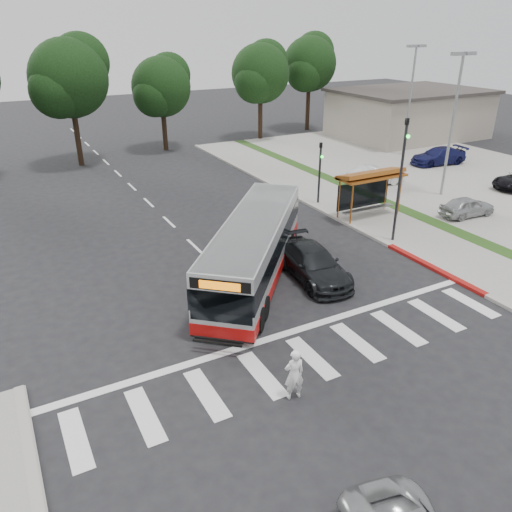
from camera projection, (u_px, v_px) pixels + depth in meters
ground at (246, 296)px, 21.47m from camera, size 140.00×140.00×0.00m
sidewalk_east at (340, 202)px, 32.55m from camera, size 4.00×40.00×0.12m
curb_east at (315, 207)px, 31.69m from camera, size 0.30×40.00×0.15m
curb_east_red at (434, 268)px, 23.70m from camera, size 0.32×6.00×0.15m
parking_lot at (447, 172)px, 39.31m from camera, size 18.00×36.00×0.10m
commercial_building at (408, 115)px, 50.98m from camera, size 14.00×10.00×4.40m
building_roof_cap at (411, 91)px, 49.99m from camera, size 14.60×10.60×0.30m
crosswalk_ladder at (312, 357)px, 17.48m from camera, size 18.00×2.60×0.01m
bus_shelter at (370, 180)px, 29.19m from camera, size 4.20×1.60×2.86m
traffic_signal_ne_tall at (401, 171)px, 25.15m from camera, size 0.18×0.37×6.50m
traffic_signal_ne_short at (320, 167)px, 31.33m from camera, size 0.18×0.37×4.00m
lot_light_front at (455, 106)px, 31.49m from camera, size 1.90×0.35×9.01m
lot_light_mid at (412, 86)px, 42.05m from camera, size 1.90×0.35×9.01m
tree_ne_a at (261, 72)px, 48.08m from camera, size 6.16×5.74×9.30m
tree_ne_b at (310, 63)px, 52.46m from camera, size 6.16×5.74×10.02m
tree_north_a at (69, 77)px, 38.54m from camera, size 6.60×6.15×10.17m
tree_north_b at (162, 86)px, 44.09m from camera, size 5.72×5.33×8.43m
transit_bus at (254, 250)px, 22.38m from camera, size 8.97×9.94×2.85m
pedestrian at (294, 374)px, 15.26m from camera, size 0.70×0.52×1.76m
dark_sedan at (313, 263)px, 22.70m from camera, size 2.60×5.21×1.45m
parked_car_0 at (467, 206)px, 29.87m from camera, size 3.59×1.66×1.19m
parked_car_1 at (375, 176)px, 35.69m from camera, size 4.24×1.96×1.35m
parked_car_3 at (438, 156)px, 40.94m from camera, size 4.92×2.50×1.37m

